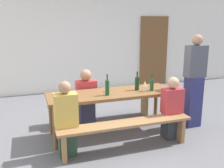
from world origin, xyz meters
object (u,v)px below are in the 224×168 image
(wooden_door, at_px, (154,51))
(bench_far, at_px, (101,103))
(wine_bottle_0, at_px, (107,87))
(wine_glass_1, at_px, (145,84))
(wine_glass_2, at_px, (61,91))
(seated_guest_near_1, at_px, (172,109))
(seated_guest_far_0, at_px, (86,99))
(standing_host, at_px, (194,83))
(seated_guest_near_0, at_px, (66,121))
(wine_glass_0, at_px, (107,86))
(wine_bottle_2, at_px, (152,85))
(bench_near, at_px, (126,128))
(wine_bottle_1, at_px, (137,83))
(tasting_table, at_px, (112,97))

(wooden_door, bearing_deg, bench_far, -135.38)
(wine_bottle_0, height_order, wine_glass_1, wine_bottle_0)
(wine_glass_2, bearing_deg, seated_guest_near_1, -12.38)
(seated_guest_far_0, relative_size, standing_host, 0.63)
(wine_glass_2, height_order, seated_guest_near_0, seated_guest_near_0)
(wine_glass_0, bearing_deg, wine_bottle_2, -13.46)
(bench_near, relative_size, seated_guest_near_1, 1.99)
(bench_far, bearing_deg, wine_bottle_1, -53.91)
(tasting_table, distance_m, seated_guest_near_0, 1.03)
(wine_glass_1, bearing_deg, seated_guest_near_1, -50.99)
(wine_bottle_2, bearing_deg, seated_guest_far_0, 148.84)
(bench_near, xyz_separation_m, seated_guest_near_1, (0.89, 0.15, 0.15))
(wine_bottle_2, relative_size, seated_guest_near_1, 0.28)
(tasting_table, xyz_separation_m, bench_far, (0.00, 0.66, -0.31))
(wine_glass_0, height_order, seated_guest_near_1, seated_guest_near_1)
(bench_far, relative_size, wine_glass_1, 11.23)
(wine_glass_0, height_order, wine_glass_1, wine_glass_1)
(wine_bottle_0, relative_size, seated_guest_near_1, 0.33)
(wine_glass_1, height_order, standing_host, standing_host)
(standing_host, bearing_deg, wine_bottle_2, -3.76)
(wine_bottle_2, xyz_separation_m, standing_host, (0.85, -0.06, -0.02))
(bench_near, relative_size, seated_guest_near_0, 1.88)
(wine_bottle_0, distance_m, standing_host, 1.68)
(wine_bottle_2, bearing_deg, wine_glass_1, -179.13)
(wine_bottle_2, distance_m, wine_glass_0, 0.79)
(wine_glass_0, bearing_deg, seated_guest_near_0, -144.75)
(tasting_table, xyz_separation_m, wine_glass_0, (-0.06, 0.07, 0.19))
(wine_glass_1, xyz_separation_m, seated_guest_far_0, (-0.90, 0.63, -0.37))
(wine_glass_1, bearing_deg, bench_far, 126.03)
(standing_host, bearing_deg, wine_glass_1, -3.12)
(wine_bottle_1, relative_size, wine_glass_0, 2.15)
(tasting_table, xyz_separation_m, wine_glass_2, (-0.89, -0.12, 0.21))
(wooden_door, height_order, seated_guest_near_1, wooden_door)
(bench_far, height_order, seated_guest_far_0, seated_guest_far_0)
(standing_host, bearing_deg, wine_bottle_0, -1.40)
(wine_glass_1, relative_size, seated_guest_near_1, 0.18)
(bench_far, xyz_separation_m, wine_glass_0, (-0.06, -0.60, 0.50))
(wine_bottle_2, relative_size, wine_glass_0, 1.92)
(bench_near, height_order, seated_guest_near_1, seated_guest_near_1)
(wooden_door, height_order, wine_glass_0, wooden_door)
(tasting_table, height_order, seated_guest_near_1, seated_guest_near_1)
(wooden_door, distance_m, tasting_table, 3.90)
(wooden_door, height_order, bench_near, wooden_door)
(seated_guest_near_1, xyz_separation_m, standing_host, (0.66, 0.34, 0.33))
(bench_near, distance_m, standing_host, 1.70)
(bench_near, relative_size, bench_far, 1.00)
(wine_glass_2, relative_size, seated_guest_near_0, 0.16)
(tasting_table, relative_size, standing_host, 1.29)
(wine_glass_0, bearing_deg, wooden_door, 50.24)
(bench_near, xyz_separation_m, bench_far, (0.00, 1.33, 0.00))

